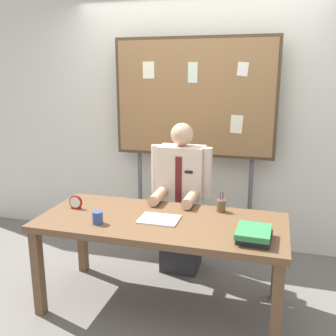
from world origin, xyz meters
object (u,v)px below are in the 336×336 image
Objects in this scene: bulletin_board at (194,101)px; pen_holder at (221,206)px; desk at (161,229)px; book_stack at (254,234)px; open_notebook at (159,219)px; person at (181,204)px; desk_clock at (76,203)px; coffee_mug at (98,218)px.

bulletin_board reaches higher than pen_holder.
desk is 6.75× the size of book_stack.
open_notebook is 1.82× the size of pen_holder.
person is 1.08m from book_stack.
person is at bearing 140.15° from pen_holder.
desk is 0.52m from pen_holder.
pen_holder is (-0.28, 0.48, 0.01)m from book_stack.
desk is 0.09m from open_notebook.
book_stack is (0.69, -0.19, 0.12)m from desk.
desk_clock is 0.40m from coffee_mug.
desk is 1.34× the size of person.
bulletin_board is 7.81× the size of book_stack.
coffee_mug is at bearing -153.61° from desk.
book_stack is 0.94× the size of open_notebook.
coffee_mug is (0.31, -0.24, -0.00)m from desk_clock.
coffee_mug reaches higher than book_stack.
desk_clock reaches higher than desk.
bulletin_board reaches higher than book_stack.
book_stack is (0.69, -0.82, 0.13)m from person.
person is at bearing 63.44° from coffee_mug.
person is 12.60× the size of desk_clock.
pen_holder is at bearing 36.40° from open_notebook.
coffee_mug is (-0.42, -0.21, 0.13)m from desk.
coffee_mug is (-0.41, -0.19, 0.04)m from open_notebook.
person is 0.65× the size of bulletin_board.
desk_clock is at bearing -141.06° from person.
person is 0.94m from coffee_mug.
bulletin_board is (0.00, 0.48, 0.90)m from person.
bulletin_board is at bearing 55.64° from desk_clock.
book_stack is at bearing 0.92° from coffee_mug.
desk_clock is at bearing 175.42° from open_notebook.
open_notebook is at bearing -90.77° from person.
desk_clock reaches higher than book_stack.
book_stack is 0.72m from open_notebook.
pen_holder is at bearing 35.14° from desk.
pen_holder reaches higher than coffee_mug.
desk is 0.86× the size of bulletin_board.
bulletin_board is at bearing 72.36° from coffee_mug.
open_notebook is 0.52m from pen_holder.
desk_clock is (-0.72, 0.06, 0.04)m from open_notebook.
open_notebook is 3.17× the size of coffee_mug.
pen_holder is at bearing 120.80° from book_stack.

